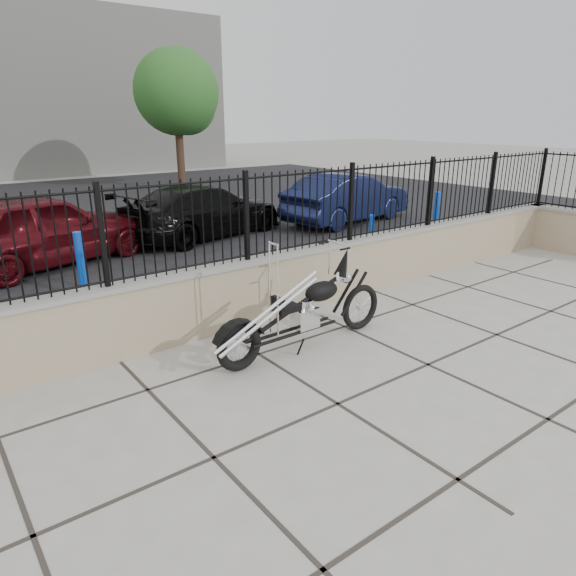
# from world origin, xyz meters

# --- Properties ---
(ground_plane) EXTENTS (90.00, 90.00, 0.00)m
(ground_plane) POSITION_xyz_m (0.00, 0.00, 0.00)
(ground_plane) COLOR #99968E
(ground_plane) RESTS_ON ground
(parking_lot) EXTENTS (30.00, 30.00, 0.00)m
(parking_lot) POSITION_xyz_m (0.00, 12.50, 0.00)
(parking_lot) COLOR black
(parking_lot) RESTS_ON ground
(retaining_wall) EXTENTS (14.00, 0.36, 0.96)m
(retaining_wall) POSITION_xyz_m (0.00, 2.50, 0.48)
(retaining_wall) COLOR gray
(retaining_wall) RESTS_ON ground_plane
(iron_fence) EXTENTS (14.00, 0.08, 1.20)m
(iron_fence) POSITION_xyz_m (0.00, 2.50, 1.56)
(iron_fence) COLOR black
(iron_fence) RESTS_ON retaining_wall
(chopper_motorcycle) EXTENTS (2.55, 0.48, 1.53)m
(chopper_motorcycle) POSITION_xyz_m (-0.96, 1.30, 0.76)
(chopper_motorcycle) COLOR black
(chopper_motorcycle) RESTS_ON ground_plane
(car_red) EXTENTS (4.68, 2.95, 1.49)m
(car_red) POSITION_xyz_m (-2.64, 7.53, 0.74)
(car_red) COLOR #4A0A10
(car_red) RESTS_ON parking_lot
(car_black) EXTENTS (4.76, 2.79, 1.30)m
(car_black) POSITION_xyz_m (1.20, 7.93, 0.65)
(car_black) COLOR black
(car_black) RESTS_ON parking_lot
(car_blue) EXTENTS (4.34, 2.08, 1.37)m
(car_blue) POSITION_xyz_m (5.32, 7.11, 0.69)
(car_blue) COLOR #0F1638
(car_blue) RESTS_ON parking_lot
(bollard_a) EXTENTS (0.17, 0.17, 1.10)m
(bollard_a) POSITION_xyz_m (-2.60, 5.17, 0.55)
(bollard_a) COLOR blue
(bollard_a) RESTS_ON ground_plane
(bollard_b) EXTENTS (0.13, 0.13, 0.86)m
(bollard_b) POSITION_xyz_m (3.30, 4.20, 0.43)
(bollard_b) COLOR #0B28AB
(bollard_b) RESTS_ON ground_plane
(bollard_c) EXTENTS (0.15, 0.15, 1.14)m
(bollard_c) POSITION_xyz_m (5.70, 4.33, 0.57)
(bollard_c) COLOR #0B2AB0
(bollard_c) RESTS_ON ground_plane
(tree_right) EXTENTS (3.31, 3.31, 5.58)m
(tree_right) POSITION_xyz_m (4.64, 16.26, 3.91)
(tree_right) COLOR #382619
(tree_right) RESTS_ON ground_plane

